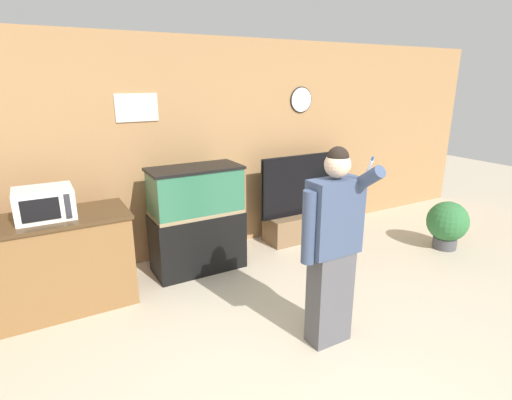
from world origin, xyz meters
TOP-DOWN VIEW (x-y plane):
  - ground_plane at (0.00, 0.00)m, footprint 18.00×18.00m
  - wall_back_paneled at (0.00, 2.77)m, footprint 10.00×0.08m
  - counter_island at (-1.66, 2.14)m, footprint 1.70×0.67m
  - microwave at (-1.51, 2.13)m, footprint 0.48×0.40m
  - aquarium_on_stand at (-0.03, 2.26)m, footprint 1.02×0.50m
  - tv_on_stand at (1.62, 2.42)m, footprint 1.38×0.40m
  - person_standing at (0.41, 0.46)m, footprint 0.52×0.39m
  - potted_plant at (2.98, 1.21)m, footprint 0.52×0.52m

SIDE VIEW (x-z plane):
  - ground_plane at x=0.00m, z-range 0.00..0.00m
  - tv_on_stand at x=1.62m, z-range -0.25..0.92m
  - potted_plant at x=2.98m, z-range 0.03..0.66m
  - counter_island at x=-1.66m, z-range 0.00..0.92m
  - aquarium_on_stand at x=-0.03m, z-range 0.00..1.21m
  - person_standing at x=0.41m, z-range 0.03..1.68m
  - microwave at x=-1.51m, z-range 0.92..1.19m
  - wall_back_paneled at x=0.00m, z-range 0.00..2.60m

